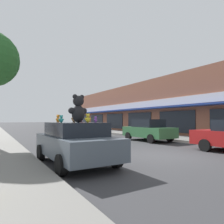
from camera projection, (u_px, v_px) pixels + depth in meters
ground_plane at (160, 156)px, 8.72m from camera, size 260.00×260.00×0.00m
storefront_row at (178, 109)px, 26.55m from camera, size 14.58×37.93×5.97m
plush_art_car at (75, 142)px, 7.14m from camera, size 2.07×4.09×1.48m
teddy_bear_giant at (78, 109)px, 7.13m from camera, size 0.76×0.49×1.01m
teddy_bear_purple at (96, 120)px, 7.31m from camera, size 0.17×0.12×0.22m
teddy_bear_teal at (61, 119)px, 6.66m from camera, size 0.19×0.12×0.26m
teddy_bear_yellow at (88, 118)px, 6.93m from camera, size 0.23×0.15×0.31m
teddy_bear_pink at (81, 119)px, 7.73m from camera, size 0.16×0.16×0.24m
teddy_bear_brown at (74, 118)px, 8.13m from camera, size 0.27×0.19×0.36m
teddy_bear_orange at (58, 119)px, 7.21m from camera, size 0.18×0.21×0.29m
parked_car_far_center at (148, 130)px, 14.88m from camera, size 1.99×4.14×1.61m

